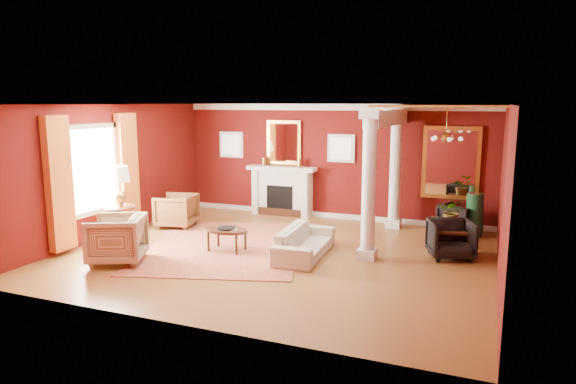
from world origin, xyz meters
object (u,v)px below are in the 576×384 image
at_px(armchair_stripe, 116,237).
at_px(dining_table, 452,230).
at_px(coffee_table, 227,231).
at_px(side_table, 119,190).
at_px(sofa, 305,237).
at_px(armchair_leopard, 176,209).

distance_m(armchair_stripe, dining_table, 6.58).
height_order(armchair_stripe, coffee_table, armchair_stripe).
bearing_deg(coffee_table, dining_table, 24.63).
relative_size(side_table, dining_table, 1.17).
bearing_deg(side_table, armchair_stripe, -53.08).
bearing_deg(sofa, side_table, 92.38).
bearing_deg(armchair_leopard, armchair_stripe, 0.53).
height_order(sofa, dining_table, dining_table).
bearing_deg(armchair_leopard, side_table, -25.28).
relative_size(armchair_leopard, side_table, 0.54).
height_order(coffee_table, side_table, side_table).
bearing_deg(armchair_stripe, side_table, -168.07).
bearing_deg(armchair_stripe, armchair_leopard, 166.43).
height_order(sofa, coffee_table, sofa).
xyz_separation_m(sofa, armchair_leopard, (-3.65, 1.07, 0.06)).
distance_m(armchair_leopard, side_table, 1.69).
bearing_deg(dining_table, sofa, 116.04).
height_order(armchair_stripe, dining_table, armchair_stripe).
distance_m(armchair_leopard, coffee_table, 2.48).
bearing_deg(side_table, armchair_leopard, 75.61).
xyz_separation_m(coffee_table, dining_table, (4.15, 1.90, -0.02)).
bearing_deg(sofa, armchair_stripe, 114.86).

